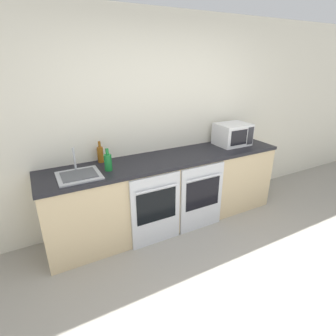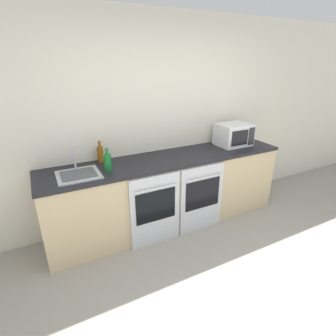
% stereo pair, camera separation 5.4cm
% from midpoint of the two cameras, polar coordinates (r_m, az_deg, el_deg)
% --- Properties ---
extents(ground_plane, '(16.00, 16.00, 0.00)m').
position_cam_midpoint_polar(ground_plane, '(2.69, 19.47, -28.40)').
color(ground_plane, gray).
extents(wall_back, '(10.00, 0.06, 2.60)m').
position_cam_midpoint_polar(wall_back, '(3.44, -2.01, 9.91)').
color(wall_back, silver).
rests_on(wall_back, ground_plane).
extents(counter_back, '(3.09, 0.65, 0.93)m').
position_cam_midpoint_polar(counter_back, '(3.43, 0.64, -4.98)').
color(counter_back, '#D1B789').
rests_on(counter_back, ground_plane).
extents(oven_left, '(0.61, 0.06, 0.87)m').
position_cam_midpoint_polar(oven_left, '(3.05, -2.23, -9.16)').
color(oven_left, silver).
rests_on(oven_left, ground_plane).
extents(oven_right, '(0.61, 0.06, 0.87)m').
position_cam_midpoint_polar(oven_right, '(3.33, 7.82, -6.48)').
color(oven_right, silver).
rests_on(oven_right, ground_plane).
extents(microwave, '(0.46, 0.37, 0.30)m').
position_cam_midpoint_polar(microwave, '(3.83, 14.43, 7.08)').
color(microwave, silver).
rests_on(microwave, counter_back).
extents(bottle_green, '(0.08, 0.08, 0.25)m').
position_cam_midpoint_polar(bottle_green, '(2.91, -12.50, 1.39)').
color(bottle_green, '#19722D').
rests_on(bottle_green, counter_back).
extents(bottle_amber, '(0.07, 0.07, 0.25)m').
position_cam_midpoint_polar(bottle_amber, '(3.17, -14.02, 3.04)').
color(bottle_amber, '#8C5114').
rests_on(bottle_amber, counter_back).
extents(sink, '(0.43, 0.40, 0.27)m').
position_cam_midpoint_polar(sink, '(2.87, -18.43, -1.26)').
color(sink, '#A8AAAF').
rests_on(sink, counter_back).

